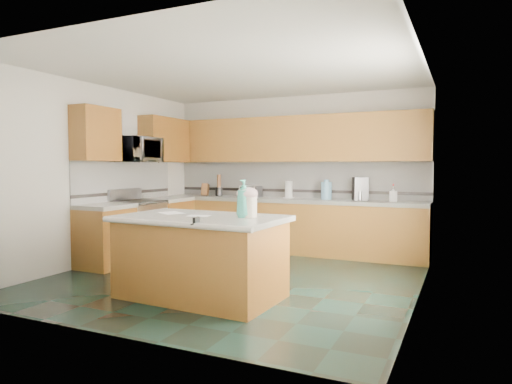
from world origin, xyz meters
The scene contains 52 objects.
floor centered at (0.00, 0.00, 0.00)m, with size 4.60×4.60×0.00m, color black.
ceiling centered at (0.00, 0.00, 2.70)m, with size 4.60×4.60×0.00m, color white.
wall_back centered at (0.00, 2.32, 1.35)m, with size 4.60×0.04×2.70m, color white.
wall_front centered at (0.00, -2.32, 1.35)m, with size 4.60×0.04×2.70m, color white.
wall_left centered at (-2.32, 0.00, 1.35)m, with size 0.04×4.60×2.70m, color white.
wall_right centered at (2.32, 0.00, 1.35)m, with size 0.04×4.60×2.70m, color white.
back_base_cab centered at (0.00, 2.00, 0.43)m, with size 4.60×0.60×0.86m, color #48260A.
back_countertop centered at (0.00, 2.00, 0.89)m, with size 4.60×0.64×0.06m, color silver.
back_upper_cab centered at (0.00, 2.13, 1.94)m, with size 4.60×0.33×0.78m, color #48260A.
back_backsplash centered at (0.00, 2.29, 1.24)m, with size 4.60×0.02×0.63m, color silver.
back_accent_band centered at (0.00, 2.28, 1.04)m, with size 4.60×0.01×0.05m, color black.
left_base_cab_rear centered at (-2.00, 1.29, 0.43)m, with size 0.60×0.82×0.86m, color #48260A.
left_counter_rear centered at (-2.00, 1.29, 0.89)m, with size 0.64×0.82×0.06m, color silver.
left_base_cab_front centered at (-2.00, -0.24, 0.43)m, with size 0.60×0.72×0.86m, color #48260A.
left_counter_front centered at (-2.00, -0.24, 0.89)m, with size 0.64×0.72×0.06m, color silver.
left_backsplash centered at (-2.29, 0.55, 1.24)m, with size 0.02×2.30×0.63m, color silver.
left_accent_band centered at (-2.28, 0.55, 1.04)m, with size 0.01×2.30×0.05m, color black.
left_upper_cab_rear centered at (-2.13, 1.42, 1.94)m, with size 0.33×1.09×0.78m, color #48260A.
left_upper_cab_front centered at (-2.13, -0.24, 1.94)m, with size 0.33×0.72×0.78m, color #48260A.
range_body centered at (-2.00, 0.50, 0.44)m, with size 0.60×0.76×0.88m, color #B7B7BC.
range_oven_door centered at (-1.71, 0.50, 0.40)m, with size 0.02×0.68×0.55m, color black.
range_cooktop centered at (-2.00, 0.50, 0.90)m, with size 0.62×0.78×0.04m, color black.
range_handle centered at (-1.68, 0.50, 0.78)m, with size 0.02×0.02×0.66m, color #B7B7BC.
range_backguard centered at (-2.26, 0.50, 1.02)m, with size 0.06×0.76×0.18m, color #B7B7BC.
microwave centered at (-2.00, 0.50, 1.73)m, with size 0.73×0.50×0.41m, color #B7B7BC.
island_base centered at (0.08, -0.97, 0.43)m, with size 1.74×0.99×0.86m, color #48260A.
island_top centered at (0.08, -0.97, 0.89)m, with size 1.84×1.09×0.06m, color silver.
island_bullnose centered at (0.08, -1.52, 0.89)m, with size 0.06×0.06×1.84m, color silver.
treat_jar centered at (0.61, -0.87, 1.03)m, with size 0.21×0.21×0.22m, color beige.
treat_jar_lid centered at (0.61, -0.87, 1.18)m, with size 0.23×0.23×0.14m, color beige.
treat_jar_knob centered at (0.61, -0.87, 1.23)m, with size 0.03×0.03×0.08m, color tan.
treat_jar_knob_end_l centered at (0.57, -0.87, 1.23)m, with size 0.04×0.04×0.04m, color tan.
treat_jar_knob_end_r centered at (0.64, -0.87, 1.23)m, with size 0.04×0.04×0.04m, color tan.
soap_bottle_island centered at (0.59, -0.92, 1.13)m, with size 0.16×0.16×0.41m, color #45B9A6.
paper_sheet_a centered at (0.07, -1.00, 0.92)m, with size 0.25×0.18×0.00m, color white.
paper_sheet_b centered at (-0.40, -0.85, 0.92)m, with size 0.31×0.24×0.00m, color white.
clamp_body centered at (0.35, -1.50, 0.93)m, with size 0.03×0.10×0.09m, color black.
clamp_handle centered at (0.35, -1.56, 0.91)m, with size 0.02×0.02×0.07m, color black.
knife_block centered at (-1.69, 2.05, 1.03)m, with size 0.12×0.10×0.22m, color #472814.
utensil_crock centered at (-1.41, 2.08, 1.00)m, with size 0.13×0.13×0.16m, color black.
utensil_bundle centered at (-1.41, 2.08, 1.20)m, with size 0.08×0.08×0.24m, color #472814.
toaster_oven centered at (-0.74, 2.05, 1.02)m, with size 0.35×0.24×0.20m, color #B7B7BC.
toaster_oven_door centered at (-0.74, 1.94, 1.02)m, with size 0.31×0.01×0.16m, color black.
paper_towel centered at (-0.03, 2.10, 1.07)m, with size 0.13×0.13×0.29m, color white.
paper_towel_base centered at (-0.03, 2.10, 0.93)m, with size 0.20×0.20×0.01m, color #B7B7BC.
water_jug centered at (0.65, 2.06, 1.07)m, with size 0.18×0.18×0.29m, color #5D8FB1.
water_jug_neck centered at (0.65, 2.06, 1.23)m, with size 0.08×0.08×0.04m, color #5D8FB1.
coffee_maker centered at (1.21, 2.08, 1.11)m, with size 0.22×0.24×0.37m, color black.
coffee_carafe centered at (1.21, 2.02, 1.00)m, with size 0.15×0.15×0.15m, color black.
soap_bottle_back centered at (1.73, 2.05, 1.04)m, with size 0.11×0.11×0.25m, color white.
soap_back_cap centered at (1.73, 2.05, 1.18)m, with size 0.02×0.02×0.03m, color red.
window_light_proxy centered at (2.29, -0.20, 1.50)m, with size 0.02×1.40×1.10m, color white.
Camera 1 is at (2.75, -5.31, 1.47)m, focal length 32.00 mm.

